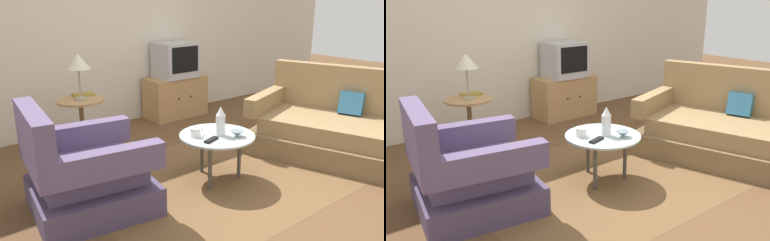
# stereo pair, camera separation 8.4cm
# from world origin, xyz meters

# --- Properties ---
(ground_plane) EXTENTS (16.00, 16.00, 0.00)m
(ground_plane) POSITION_xyz_m (0.00, 0.00, 0.00)
(ground_plane) COLOR brown
(back_wall) EXTENTS (9.00, 0.12, 2.70)m
(back_wall) POSITION_xyz_m (0.00, 2.45, 1.35)
(back_wall) COLOR beige
(back_wall) RESTS_ON ground
(area_rug) EXTENTS (2.49, 1.97, 0.00)m
(area_rug) POSITION_xyz_m (-0.07, 0.19, 0.00)
(area_rug) COLOR brown
(area_rug) RESTS_ON ground
(armchair) EXTENTS (1.05, 0.99, 0.91)m
(armchair) POSITION_xyz_m (-1.30, 0.43, 0.30)
(armchair) COLOR #4B3E5C
(armchair) RESTS_ON ground
(couch) EXTENTS (1.50, 2.08, 0.93)m
(couch) POSITION_xyz_m (1.40, -0.23, 0.29)
(couch) COLOR brown
(couch) RESTS_ON ground
(coffee_table) EXTENTS (0.71, 0.71, 0.45)m
(coffee_table) POSITION_xyz_m (-0.07, 0.19, 0.41)
(coffee_table) COLOR #B2C6C1
(coffee_table) RESTS_ON ground
(side_table) EXTENTS (0.51, 0.51, 0.62)m
(side_table) POSITION_xyz_m (-0.76, 1.63, 0.45)
(side_table) COLOR tan
(side_table) RESTS_ON ground
(tv_stand) EXTENTS (0.87, 0.45, 0.58)m
(tv_stand) POSITION_xyz_m (0.90, 2.14, 0.29)
(tv_stand) COLOR tan
(tv_stand) RESTS_ON ground
(television) EXTENTS (0.55, 0.45, 0.49)m
(television) POSITION_xyz_m (0.90, 2.12, 0.82)
(television) COLOR #B7B7BC
(television) RESTS_ON tv_stand
(table_lamp) EXTENTS (0.26, 0.26, 0.49)m
(table_lamp) POSITION_xyz_m (-0.76, 1.61, 1.02)
(table_lamp) COLOR #9E937A
(table_lamp) RESTS_ON side_table
(vase) EXTENTS (0.09, 0.09, 0.28)m
(vase) POSITION_xyz_m (-0.06, 0.16, 0.59)
(vase) COLOR white
(vase) RESTS_ON coffee_table
(mug) EXTENTS (0.13, 0.09, 0.08)m
(mug) POSITION_xyz_m (-0.26, 0.27, 0.49)
(mug) COLOR white
(mug) RESTS_ON coffee_table
(bowl) EXTENTS (0.12, 0.12, 0.06)m
(bowl) POSITION_xyz_m (0.03, 0.03, 0.48)
(bowl) COLOR slate
(bowl) RESTS_ON coffee_table
(tv_remote_dark) EXTENTS (0.18, 0.10, 0.02)m
(tv_remote_dark) POSITION_xyz_m (-0.23, 0.10, 0.46)
(tv_remote_dark) COLOR black
(tv_remote_dark) RESTS_ON coffee_table
(book) EXTENTS (0.24, 0.17, 0.02)m
(book) POSITION_xyz_m (-0.66, 1.77, 0.63)
(book) COLOR olive
(book) RESTS_ON side_table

